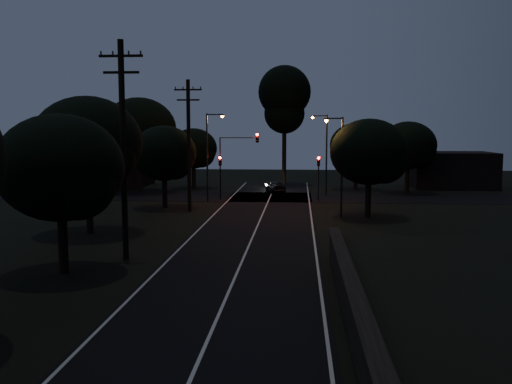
{
  "coord_description": "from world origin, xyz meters",
  "views": [
    {
      "loc": [
        2.83,
        -13.03,
        6.62
      ],
      "look_at": [
        0.0,
        24.0,
        2.5
      ],
      "focal_mm": 40.0,
      "sensor_mm": 36.0,
      "label": 1
    }
  ],
  "objects": [
    {
      "name": "building_left",
      "position": [
        -20.0,
        52.0,
        2.2
      ],
      "size": [
        10.0,
        8.0,
        4.4
      ],
      "primitive_type": "cube",
      "color": "black",
      "rests_on": "ground"
    },
    {
      "name": "retaining_wall",
      "position": [
        7.74,
        3.0,
        0.62
      ],
      "size": [
        6.93,
        26.0,
        1.6
      ],
      "color": "black",
      "rests_on": "ground"
    },
    {
      "name": "streetlight_b",
      "position": [
        5.31,
        44.0,
        4.64
      ],
      "size": [
        1.66,
        0.26,
        8.0
      ],
      "color": "black",
      "rests_on": "ground"
    },
    {
      "name": "tree_far_w",
      "position": [
        -13.72,
        45.84,
        6.44
      ],
      "size": [
        7.77,
        7.77,
        9.91
      ],
      "color": "black",
      "rests_on": "ground"
    },
    {
      "name": "tree_left_b",
      "position": [
        -7.8,
        11.88,
        4.75
      ],
      "size": [
        5.76,
        5.76,
        7.32
      ],
      "color": "black",
      "rests_on": "ground"
    },
    {
      "name": "streetlight_a",
      "position": [
        -5.31,
        38.0,
        4.64
      ],
      "size": [
        1.66,
        0.26,
        8.0
      ],
      "color": "black",
      "rests_on": "ground"
    },
    {
      "name": "tree_left_d",
      "position": [
        -8.31,
        33.89,
        4.47
      ],
      "size": [
        5.44,
        5.44,
        6.9
      ],
      "color": "black",
      "rests_on": "ground"
    },
    {
      "name": "utility_pole_mid",
      "position": [
        -6.0,
        15.0,
        5.74
      ],
      "size": [
        2.2,
        0.3,
        11.0
      ],
      "color": "black",
      "rests_on": "ground"
    },
    {
      "name": "road_surface",
      "position": [
        0.0,
        31.12,
        0.01
      ],
      "size": [
        60.0,
        70.0,
        0.03
      ],
      "color": "black",
      "rests_on": "ground"
    },
    {
      "name": "car",
      "position": [
        0.37,
        46.0,
        0.63
      ],
      "size": [
        2.46,
        3.98,
        1.26
      ],
      "primitive_type": "imported",
      "rotation": [
        0.0,
        0.0,
        3.42
      ],
      "color": "black",
      "rests_on": "ground"
    },
    {
      "name": "tree_left_c",
      "position": [
        -10.26,
        21.86,
        5.62
      ],
      "size": [
        6.88,
        6.88,
        8.69
      ],
      "color": "black",
      "rests_on": "ground"
    },
    {
      "name": "tall_pine",
      "position": [
        1.0,
        55.0,
        10.14
      ],
      "size": [
        6.19,
        6.19,
        14.07
      ],
      "color": "black",
      "rests_on": "ground"
    },
    {
      "name": "tree_far_e",
      "position": [
        14.21,
        46.88,
        4.79
      ],
      "size": [
        5.83,
        5.83,
        7.4
      ],
      "color": "black",
      "rests_on": "ground"
    },
    {
      "name": "signal_right",
      "position": [
        4.6,
        39.99,
        2.84
      ],
      "size": [
        0.28,
        0.35,
        4.1
      ],
      "color": "black",
      "rests_on": "ground"
    },
    {
      "name": "tree_right_a",
      "position": [
        8.21,
        29.88,
        4.79
      ],
      "size": [
        5.81,
        5.81,
        7.39
      ],
      "color": "black",
      "rests_on": "ground"
    },
    {
      "name": "signal_mast",
      "position": [
        -2.91,
        39.99,
        4.34
      ],
      "size": [
        3.7,
        0.35,
        6.25
      ],
      "color": "black",
      "rests_on": "ground"
    },
    {
      "name": "signal_left",
      "position": [
        -4.6,
        39.99,
        2.84
      ],
      "size": [
        0.28,
        0.35,
        4.1
      ],
      "color": "black",
      "rests_on": "ground"
    },
    {
      "name": "tree_far_ne",
      "position": [
        9.2,
        49.88,
        4.71
      ],
      "size": [
        5.76,
        5.76,
        7.29
      ],
      "color": "black",
      "rests_on": "ground"
    },
    {
      "name": "streetlight_c",
      "position": [
        5.83,
        30.0,
        4.35
      ],
      "size": [
        1.46,
        0.26,
        7.5
      ],
      "color": "black",
      "rests_on": "ground"
    },
    {
      "name": "building_right",
      "position": [
        20.0,
        53.0,
        2.0
      ],
      "size": [
        9.0,
        7.0,
        4.0
      ],
      "primitive_type": "cube",
      "color": "black",
      "rests_on": "ground"
    },
    {
      "name": "tree_far_nw",
      "position": [
        -8.81,
        49.89,
        4.33
      ],
      "size": [
        5.29,
        5.29,
        6.7
      ],
      "color": "black",
      "rests_on": "ground"
    },
    {
      "name": "utility_pole_far",
      "position": [
        -6.0,
        32.0,
        5.48
      ],
      "size": [
        2.2,
        0.3,
        10.5
      ],
      "color": "black",
      "rests_on": "ground"
    }
  ]
}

